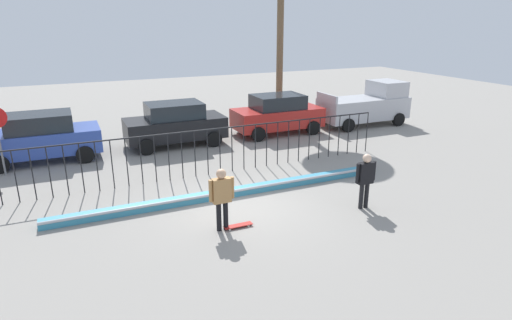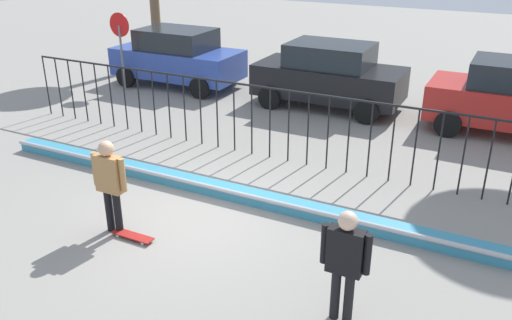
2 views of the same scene
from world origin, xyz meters
The scene contains 10 objects.
ground_plane centered at (0.00, 0.00, 0.00)m, with size 60.00×60.00×0.00m, color gray.
bowl_coping_ledge centered at (0.00, 0.97, 0.12)m, with size 11.00×0.40×0.27m.
perimeter_fence centered at (0.00, 3.16, 1.05)m, with size 14.04×0.04×1.69m.
skateboarder centered at (-0.99, -1.08, 1.03)m, with size 0.70×0.26×1.72m.
skateboard centered at (-0.57, -1.14, 0.06)m, with size 0.80×0.20×0.07m.
camera_operator centered at (3.31, -1.49, 1.01)m, with size 0.68×0.25×1.68m.
parked_car_blue centered at (-5.42, 7.34, 0.97)m, with size 4.30×2.12×1.90m.
parked_car_black centered at (-0.11, 7.40, 0.97)m, with size 4.30×2.12×1.90m.
parked_car_red centered at (4.94, 7.38, 0.97)m, with size 4.30×2.12×1.90m.
pickup_truck centered at (10.09, 7.12, 1.04)m, with size 4.70×2.12×2.24m.
Camera 1 is at (-4.41, -10.86, 5.37)m, focal length 30.10 mm.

